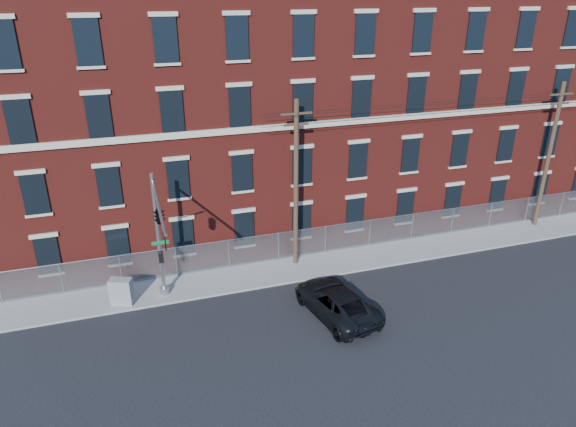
# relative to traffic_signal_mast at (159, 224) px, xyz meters

# --- Properties ---
(ground) EXTENTS (140.00, 140.00, 0.00)m
(ground) POSITION_rel_traffic_signal_mast_xyz_m (6.00, -2.18, -5.39)
(ground) COLOR black
(ground) RESTS_ON ground
(sidewalk) EXTENTS (65.00, 3.00, 0.12)m
(sidewalk) POSITION_rel_traffic_signal_mast_xyz_m (18.00, 2.82, -5.33)
(sidewalk) COLOR gray
(sidewalk) RESTS_ON ground
(mill_building) EXTENTS (55.30, 14.32, 16.30)m
(mill_building) POSITION_rel_traffic_signal_mast_xyz_m (18.00, 11.75, 2.76)
(mill_building) COLOR #5E1913
(mill_building) RESTS_ON ground
(chain_link_fence) EXTENTS (59.06, 0.06, 1.85)m
(chain_link_fence) POSITION_rel_traffic_signal_mast_xyz_m (18.00, 4.12, -4.33)
(chain_link_fence) COLOR #A5A8AD
(chain_link_fence) RESTS_ON ground
(traffic_signal_mast) EXTENTS (0.90, 6.75, 7.00)m
(traffic_signal_mast) POSITION_rel_traffic_signal_mast_xyz_m (0.00, 0.00, 0.00)
(traffic_signal_mast) COLOR #9EA0A5
(traffic_signal_mast) RESTS_ON ground
(utility_pole_near) EXTENTS (1.80, 0.28, 10.00)m
(utility_pole_near) POSITION_rel_traffic_signal_mast_xyz_m (8.00, 3.42, -0.05)
(utility_pole_near) COLOR #402C20
(utility_pole_near) RESTS_ON ground
(utility_pole_mid) EXTENTS (1.80, 0.28, 10.00)m
(utility_pole_mid) POSITION_rel_traffic_signal_mast_xyz_m (26.00, 3.42, -0.05)
(utility_pole_mid) COLOR #402C20
(utility_pole_mid) RESTS_ON ground
(overhead_wires) EXTENTS (40.00, 0.62, 0.62)m
(overhead_wires) POSITION_rel_traffic_signal_mast_xyz_m (26.00, 3.42, 3.73)
(overhead_wires) COLOR black
(overhead_wires) RESTS_ON ground
(pickup_truck) EXTENTS (3.48, 5.86, 1.53)m
(pickup_truck) POSITION_rel_traffic_signal_mast_xyz_m (8.29, -2.25, -4.62)
(pickup_truck) COLOR black
(pickup_truck) RESTS_ON ground
(utility_cabinet) EXTENTS (1.30, 0.97, 1.46)m
(utility_cabinet) POSITION_rel_traffic_signal_mast_xyz_m (-2.22, 2.02, -4.54)
(utility_cabinet) COLOR slate
(utility_cabinet) RESTS_ON sidewalk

